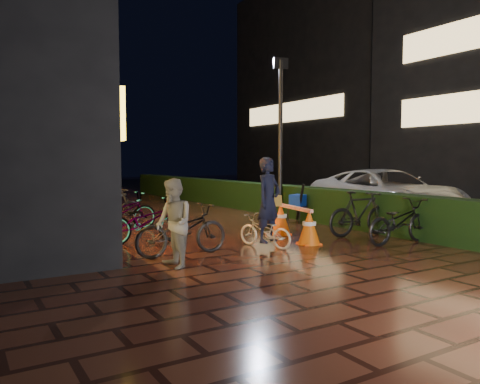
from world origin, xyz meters
TOP-DOWN VIEW (x-y plane):
  - ground at (0.00, 0.00)m, footprint 80.00×80.00m
  - asphalt_road at (9.00, 5.00)m, footprint 11.00×60.00m
  - hedge at (3.30, 8.00)m, footprint 0.70×20.00m
  - bystander_person at (-2.74, 0.11)m, footprint 0.60×0.76m
  - van at (5.79, 3.04)m, footprint 3.04×5.70m
  - far_buildings at (17.23, 9.61)m, footprint 9.08×31.00m
  - lamp_post_hedge at (2.88, 4.73)m, footprint 0.47×0.20m
  - lamp_post_sf at (-2.49, 8.11)m, footprint 0.46×0.13m
  - cyclist at (-0.35, 0.80)m, footprint 0.85×1.39m
  - traffic_barrier at (0.79, 1.34)m, footprint 0.77×1.90m
  - cart_assembly at (2.74, 3.62)m, footprint 0.75×0.80m
  - parked_bikes_storefront at (-2.28, 3.30)m, footprint 2.05×4.99m
  - parked_bikes_hedge at (2.37, 0.19)m, footprint 1.92×1.88m

SIDE VIEW (x-z plane):
  - ground at x=0.00m, z-range 0.00..0.00m
  - asphalt_road at x=9.00m, z-range 0.00..0.01m
  - traffic_barrier at x=0.79m, z-range 0.00..0.77m
  - hedge at x=3.30m, z-range 0.00..1.00m
  - parked_bikes_storefront at x=-2.28m, z-range -0.04..1.05m
  - parked_bikes_hedge at x=2.37m, z-range -0.03..1.06m
  - cart_assembly at x=2.74m, z-range 0.01..1.17m
  - cyclist at x=-0.35m, z-range -0.24..1.64m
  - bystander_person at x=-2.74m, z-range 0.00..1.53m
  - van at x=5.79m, z-range 0.01..1.53m
  - lamp_post_sf at x=-2.49m, z-range 0.24..5.06m
  - lamp_post_hedge at x=2.88m, z-range 0.25..5.23m
  - far_buildings at x=17.23m, z-range -0.53..13.47m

